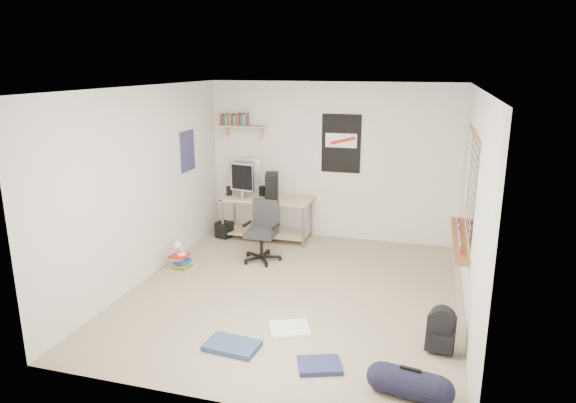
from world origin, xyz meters
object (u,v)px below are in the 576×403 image
(office_chair, at_px, (261,228))
(duffel_bag, at_px, (410,382))
(book_stack, at_px, (181,258))
(backpack, at_px, (441,334))
(desk, at_px, (267,217))

(office_chair, bearing_deg, duffel_bag, -46.55)
(office_chair, distance_m, book_stack, 1.19)
(book_stack, bearing_deg, office_chair, 31.64)
(duffel_bag, height_order, book_stack, duffel_bag)
(backpack, bearing_deg, desk, 142.79)
(book_stack, bearing_deg, backpack, -19.67)
(duffel_bag, relative_size, book_stack, 1.13)
(office_chair, xyz_separation_m, book_stack, (-0.97, -0.60, -0.34))
(desk, bearing_deg, backpack, -63.69)
(office_chair, relative_size, book_stack, 1.94)
(office_chair, xyz_separation_m, backpack, (2.48, -1.84, -0.29))
(desk, xyz_separation_m, book_stack, (-0.75, -1.54, -0.21))
(backpack, height_order, duffel_bag, duffel_bag)
(backpack, xyz_separation_m, duffel_bag, (-0.25, -0.81, -0.06))
(office_chair, bearing_deg, desk, 106.67)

